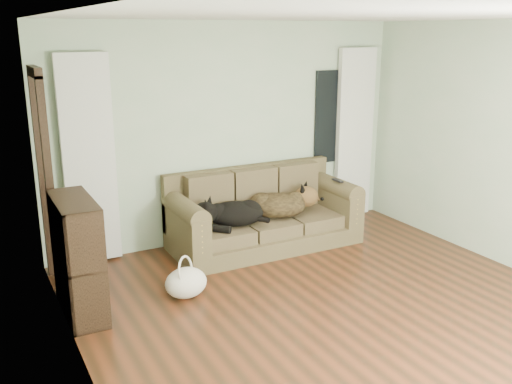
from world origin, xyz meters
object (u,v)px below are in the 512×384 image
sofa (265,210)px  bookshelf (78,261)px  dog_black_lab (232,214)px  tote_bag (186,282)px  dog_shepherd (280,205)px

sofa → bookshelf: (-2.28, -0.70, 0.05)m
sofa → dog_black_lab: size_ratio=3.37×
tote_bag → bookshelf: bookshelf is taller
sofa → dog_shepherd: sofa is taller
sofa → tote_bag: bearing=-147.3°
bookshelf → dog_shepherd: bearing=9.9°
dog_shepherd → dog_black_lab: bearing=33.8°
dog_shepherd → bookshelf: (-2.48, -0.68, 0.01)m
dog_shepherd → bookshelf: 2.57m
dog_shepherd → tote_bag: bearing=59.3°
dog_shepherd → tote_bag: size_ratio=1.72×
sofa → dog_black_lab: 0.46m
tote_bag → sofa: bearing=32.7°
bookshelf → dog_black_lab: bearing=14.0°
sofa → tote_bag: (-1.33, -0.85, -0.29)m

